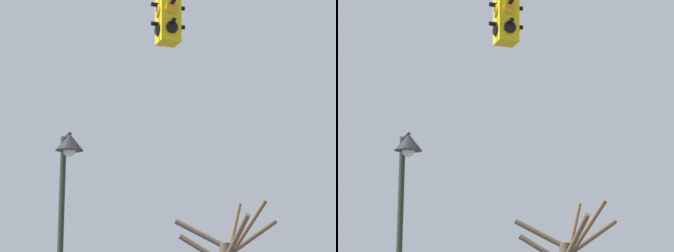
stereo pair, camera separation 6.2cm
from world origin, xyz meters
TOP-DOWN VIEW (x-y plane):
  - traffic_light_over_intersection at (0.35, 0.22)m, footprint 0.58×0.58m
  - street_lamp at (-0.59, 3.49)m, footprint 0.56×0.95m

SIDE VIEW (x-z plane):
  - street_lamp at x=-0.59m, z-range 1.32..5.84m
  - traffic_light_over_intersection at x=0.35m, z-range 5.22..6.88m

